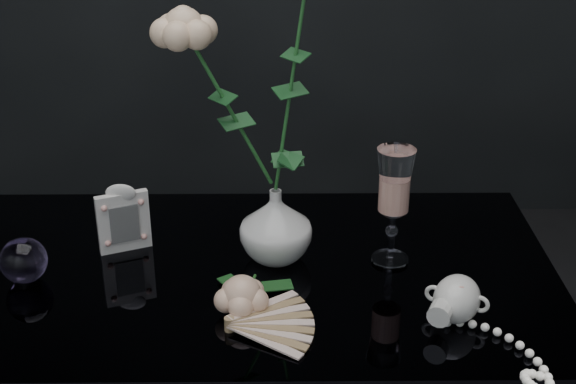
{
  "coord_description": "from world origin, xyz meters",
  "views": [
    {
      "loc": [
        0.07,
        -1.1,
        1.47
      ],
      "look_at": [
        0.08,
        0.02,
        0.92
      ],
      "focal_mm": 50.0,
      "sensor_mm": 36.0,
      "label": 1
    }
  ],
  "objects_px": {
    "vase": "(276,225)",
    "loose_rose": "(242,295)",
    "wine_glass": "(393,207)",
    "pearl_jar": "(457,297)",
    "picture_frame": "(123,217)",
    "paperweight": "(24,260)"
  },
  "relations": [
    {
      "from": "wine_glass",
      "to": "picture_frame",
      "type": "xyz_separation_m",
      "value": [
        -0.46,
        0.04,
        -0.04
      ]
    },
    {
      "from": "vase",
      "to": "picture_frame",
      "type": "relative_size",
      "value": 1.02
    },
    {
      "from": "picture_frame",
      "to": "loose_rose",
      "type": "distance_m",
      "value": 0.29
    },
    {
      "from": "loose_rose",
      "to": "pearl_jar",
      "type": "bearing_deg",
      "value": 17.63
    },
    {
      "from": "loose_rose",
      "to": "vase",
      "type": "bearing_deg",
      "value": 92.92
    },
    {
      "from": "loose_rose",
      "to": "picture_frame",
      "type": "bearing_deg",
      "value": 157.68
    },
    {
      "from": "vase",
      "to": "pearl_jar",
      "type": "height_order",
      "value": "vase"
    },
    {
      "from": "vase",
      "to": "picture_frame",
      "type": "bearing_deg",
      "value": 172.94
    },
    {
      "from": "vase",
      "to": "wine_glass",
      "type": "distance_m",
      "value": 0.2
    },
    {
      "from": "vase",
      "to": "pearl_jar",
      "type": "distance_m",
      "value": 0.33
    },
    {
      "from": "paperweight",
      "to": "loose_rose",
      "type": "distance_m",
      "value": 0.37
    },
    {
      "from": "picture_frame",
      "to": "loose_rose",
      "type": "relative_size",
      "value": 0.69
    },
    {
      "from": "wine_glass",
      "to": "picture_frame",
      "type": "distance_m",
      "value": 0.46
    },
    {
      "from": "picture_frame",
      "to": "paperweight",
      "type": "xyz_separation_m",
      "value": [
        -0.15,
        -0.1,
        -0.02
      ]
    },
    {
      "from": "vase",
      "to": "loose_rose",
      "type": "xyz_separation_m",
      "value": [
        -0.05,
        -0.16,
        -0.03
      ]
    },
    {
      "from": "paperweight",
      "to": "wine_glass",
      "type": "bearing_deg",
      "value": 5.44
    },
    {
      "from": "paperweight",
      "to": "loose_rose",
      "type": "height_order",
      "value": "paperweight"
    },
    {
      "from": "vase",
      "to": "pearl_jar",
      "type": "bearing_deg",
      "value": -33.2
    },
    {
      "from": "pearl_jar",
      "to": "wine_glass",
      "type": "bearing_deg",
      "value": 139.65
    },
    {
      "from": "wine_glass",
      "to": "pearl_jar",
      "type": "relative_size",
      "value": 0.82
    },
    {
      "from": "vase",
      "to": "loose_rose",
      "type": "relative_size",
      "value": 0.7
    },
    {
      "from": "loose_rose",
      "to": "pearl_jar",
      "type": "relative_size",
      "value": 0.73
    }
  ]
}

